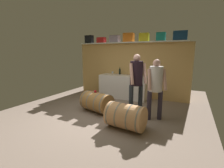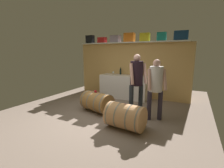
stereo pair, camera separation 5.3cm
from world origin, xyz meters
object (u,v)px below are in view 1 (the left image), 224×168
(toolcase_yellow, at_px, (144,37))
(wine_bottle_dark, at_px, (120,71))
(toolcase_grey, at_px, (115,39))
(tasting_cup, at_px, (95,91))
(toolcase_red, at_px, (101,40))
(toolcase_teal, at_px, (161,37))
(wine_barrel_far, at_px, (126,116))
(toolcase_orange, at_px, (129,38))
(wine_barrel_near, at_px, (97,102))
(winemaker_pouring, at_px, (136,78))
(visitor_tasting, at_px, (156,83))
(toolcase_black, at_px, (89,39))
(wine_glass, at_px, (113,72))
(toolcase_navy, at_px, (180,36))
(red_funnel, at_px, (141,75))
(work_cabinet, at_px, (123,87))

(toolcase_yellow, relative_size, wine_bottle_dark, 1.22)
(toolcase_grey, bearing_deg, tasting_cup, -80.85)
(toolcase_red, relative_size, toolcase_teal, 1.18)
(toolcase_grey, relative_size, wine_barrel_far, 0.42)
(toolcase_orange, bearing_deg, toolcase_red, 176.58)
(toolcase_orange, height_order, toolcase_teal, toolcase_orange)
(toolcase_orange, xyz_separation_m, wine_barrel_near, (-0.22, -1.98, -2.01))
(toolcase_red, distance_m, winemaker_pouring, 2.85)
(toolcase_orange, height_order, visitor_tasting, toolcase_orange)
(toolcase_black, height_order, wine_barrel_near, toolcase_black)
(toolcase_red, bearing_deg, wine_glass, -19.33)
(toolcase_yellow, distance_m, winemaker_pouring, 2.02)
(tasting_cup, bearing_deg, toolcase_orange, 82.30)
(toolcase_black, xyz_separation_m, visitor_tasting, (3.24, -1.82, -1.34))
(toolcase_navy, bearing_deg, wine_glass, -175.02)
(wine_bottle_dark, distance_m, winemaker_pouring, 1.96)
(wine_barrel_near, bearing_deg, tasting_cup, -166.09)
(toolcase_grey, relative_size, toolcase_navy, 0.87)
(toolcase_black, xyz_separation_m, red_funnel, (2.35, -0.12, -1.37))
(toolcase_grey, xyz_separation_m, wine_barrel_far, (1.55, -2.63, -1.98))
(wine_bottle_dark, xyz_separation_m, tasting_cup, (0.08, -1.97, -0.40))
(toolcase_black, distance_m, toolcase_orange, 1.80)
(toolcase_grey, bearing_deg, wine_bottle_dark, -4.51)
(wine_glass, height_order, winemaker_pouring, winemaker_pouring)
(toolcase_orange, bearing_deg, red_funnel, -15.63)
(toolcase_teal, xyz_separation_m, winemaker_pouring, (-0.33, -1.57, -1.24))
(wine_barrel_near, xyz_separation_m, tasting_cup, (-0.05, 0.00, 0.32))
(toolcase_orange, xyz_separation_m, wine_glass, (-0.54, -0.29, -1.32))
(toolcase_orange, distance_m, toolcase_teal, 1.18)
(toolcase_teal, height_order, wine_glass, toolcase_teal)
(toolcase_red, bearing_deg, red_funnel, 0.54)
(red_funnel, relative_size, wine_barrel_near, 0.11)
(toolcase_black, distance_m, wine_barrel_near, 3.24)
(red_funnel, height_order, wine_barrel_far, red_funnel)
(work_cabinet, xyz_separation_m, wine_bottle_dark, (-0.24, 0.19, 0.57))
(toolcase_navy, xyz_separation_m, wine_barrel_far, (-0.84, -2.63, -2.00))
(wine_barrel_near, height_order, wine_barrel_far, wine_barrel_far)
(toolcase_yellow, distance_m, wine_barrel_near, 2.93)
(toolcase_red, relative_size, toolcase_yellow, 1.04)
(wine_glass, bearing_deg, toolcase_red, 156.22)
(toolcase_teal, distance_m, work_cabinet, 2.26)
(toolcase_red, distance_m, wine_barrel_near, 2.95)
(red_funnel, distance_m, winemaker_pouring, 1.48)
(toolcase_teal, height_order, wine_bottle_dark, toolcase_teal)
(toolcase_orange, height_order, winemaker_pouring, toolcase_orange)
(red_funnel, bearing_deg, tasting_cup, -113.77)
(toolcase_orange, xyz_separation_m, winemaker_pouring, (0.85, -1.57, -1.26))
(tasting_cup, bearing_deg, toolcase_black, 127.58)
(toolcase_black, height_order, toolcase_teal, toolcase_black)
(toolcase_teal, bearing_deg, wine_bottle_dark, 178.44)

